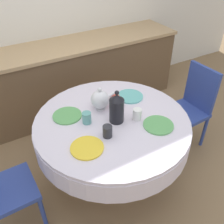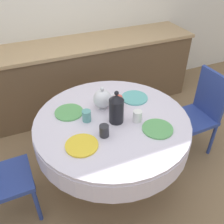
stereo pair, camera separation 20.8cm
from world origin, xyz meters
name	(u,v)px [view 1 (the left image)]	position (x,y,z in m)	size (l,w,h in m)	color
ground_plane	(112,175)	(0.00, 0.00, 0.00)	(12.00, 12.00, 0.00)	#8E704C
wall_back	(41,6)	(0.00, 1.67, 1.30)	(7.00, 0.05, 2.60)	silver
kitchen_counter	(60,80)	(0.00, 1.34, 0.46)	(3.24, 0.64, 0.91)	brown
dining_table	(112,130)	(0.00, 0.00, 0.61)	(1.34, 1.34, 0.73)	olive
chair_left	(191,104)	(1.01, 0.04, 0.51)	(0.42, 0.42, 0.92)	#2D428E
plate_near_left	(87,148)	(-0.33, -0.20, 0.74)	(0.25, 0.25, 0.01)	yellow
cup_near_left	(107,131)	(-0.14, -0.16, 0.78)	(0.08, 0.08, 0.10)	#28282D
plate_near_right	(158,125)	(0.29, -0.26, 0.74)	(0.25, 0.25, 0.01)	#5BA85B
cup_near_right	(137,114)	(0.19, -0.10, 0.78)	(0.08, 0.08, 0.10)	white
plate_far_left	(67,116)	(-0.31, 0.24, 0.74)	(0.25, 0.25, 0.01)	#5BA85B
cup_far_left	(87,118)	(-0.20, 0.07, 0.78)	(0.08, 0.08, 0.10)	#5BA39E
plate_far_right	(130,96)	(0.33, 0.22, 0.74)	(0.25, 0.25, 0.01)	#60BCB7
cup_far_right	(115,101)	(0.13, 0.17, 0.78)	(0.08, 0.08, 0.10)	#CC4C3D
coffee_carafe	(117,108)	(0.02, -0.03, 0.86)	(0.12, 0.12, 0.30)	black
teapot	(100,99)	(-0.01, 0.20, 0.82)	(0.23, 0.17, 0.21)	white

